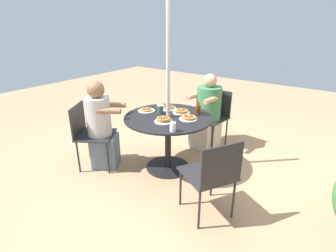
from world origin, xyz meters
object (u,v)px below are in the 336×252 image
object	(u,v)px
pancake_plate_a	(146,110)
coffee_cup	(160,109)
pancake_plate_c	(189,118)
pancake_plate_e	(181,112)
patio_chair_south	(89,131)
pancake_plate_b	(163,120)
patio_chair_north	(212,173)
diner_south	(101,128)
syrup_bottle	(198,109)
diner_east	(207,116)
pancake_plate_d	(168,108)
patio_chair_east	(213,114)
patio_table	(168,128)
drinking_glass_a	(173,127)

from	to	relation	value
pancake_plate_a	coffee_cup	xyz separation A→B (m)	(-0.03, 0.22, 0.04)
pancake_plate_a	pancake_plate_c	world-z (taller)	pancake_plate_c
pancake_plate_a	pancake_plate_e	bearing A→B (deg)	115.80
patio_chair_south	pancake_plate_b	size ratio (longest dim) A/B	3.89
patio_chair_north	pancake_plate_c	size ratio (longest dim) A/B	3.89
diner_south	syrup_bottle	size ratio (longest dim) A/B	7.66
diner_south	diner_east	bearing A→B (deg)	115.46
diner_east	pancake_plate_d	size ratio (longest dim) A/B	5.18
patio_chair_east	pancake_plate_d	size ratio (longest dim) A/B	3.89
patio_chair_north	diner_east	size ratio (longest dim) A/B	0.75
syrup_bottle	pancake_plate_a	bearing A→B (deg)	-61.83
patio_table	syrup_bottle	xyz separation A→B (m)	(-0.33, 0.24, 0.22)
patio_chair_east	pancake_plate_b	xyz separation A→B (m)	(1.23, -0.06, 0.26)
diner_south	pancake_plate_b	world-z (taller)	diner_south
diner_south	syrup_bottle	xyz separation A→B (m)	(-0.80, 0.99, 0.25)
patio_table	patio_chair_east	size ratio (longest dim) A/B	1.29
patio_chair_south	drinking_glass_a	size ratio (longest dim) A/B	8.35
coffee_cup	drinking_glass_a	size ratio (longest dim) A/B	1.13
drinking_glass_a	pancake_plate_b	bearing A→B (deg)	-123.73
syrup_bottle	pancake_plate_b	bearing A→B (deg)	-19.39
diner_south	drinking_glass_a	size ratio (longest dim) A/B	11.40
patio_chair_east	pancake_plate_a	distance (m)	1.18
pancake_plate_e	patio_chair_south	bearing A→B (deg)	-51.11
pancake_plate_d	pancake_plate_c	bearing A→B (deg)	67.68
coffee_cup	syrup_bottle	bearing A→B (deg)	127.23
diner_east	syrup_bottle	world-z (taller)	diner_east
pancake_plate_a	pancake_plate_e	size ratio (longest dim) A/B	1.00
diner_south	pancake_plate_b	distance (m)	0.88
patio_table	diner_east	xyz separation A→B (m)	(-0.87, 0.10, -0.06)
patio_chair_north	coffee_cup	xyz separation A→B (m)	(-0.56, -1.06, 0.29)
pancake_plate_e	coffee_cup	size ratio (longest dim) A/B	1.90
pancake_plate_d	pancake_plate_e	xyz separation A→B (m)	(0.04, 0.24, 0.00)
patio_chair_south	coffee_cup	world-z (taller)	patio_chair_south
pancake_plate_e	patio_table	bearing A→B (deg)	-16.89
patio_chair_north	syrup_bottle	world-z (taller)	syrup_bottle
patio_table	patio_chair_north	xyz separation A→B (m)	(0.52, 0.91, -0.07)
pancake_plate_d	drinking_glass_a	size ratio (longest dim) A/B	2.15
pancake_plate_a	syrup_bottle	distance (m)	0.69
pancake_plate_b	patio_chair_south	bearing A→B (deg)	-68.41
diner_east	drinking_glass_a	bearing A→B (deg)	106.96
pancake_plate_a	pancake_plate_b	xyz separation A→B (m)	(0.19, 0.43, 0.01)
pancake_plate_d	patio_chair_south	bearing A→B (deg)	-41.51
patio_table	pancake_plate_e	distance (m)	0.29
diner_east	pancake_plate_d	distance (m)	0.72
pancake_plate_c	syrup_bottle	world-z (taller)	syrup_bottle
pancake_plate_b	pancake_plate_d	xyz separation A→B (m)	(-0.43, -0.24, -0.01)
syrup_bottle	coffee_cup	world-z (taller)	syrup_bottle
patio_chair_east	pancake_plate_d	xyz separation A→B (m)	(0.80, -0.30, 0.25)
patio_table	pancake_plate_d	world-z (taller)	pancake_plate_d
syrup_bottle	coffee_cup	xyz separation A→B (m)	(0.30, -0.39, -0.00)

